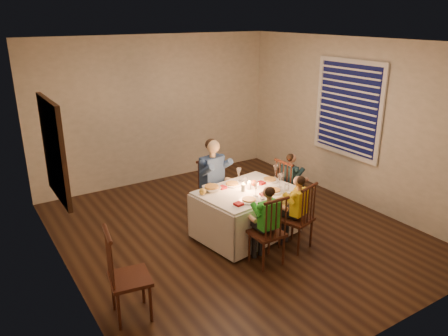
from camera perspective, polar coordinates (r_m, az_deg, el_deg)
ground at (r=6.28m, az=1.38°, el=-8.25°), size 5.00×5.00×0.00m
wall_left at (r=4.95m, az=-20.67°, el=-0.96°), size 0.02×5.00×2.60m
wall_right at (r=7.25m, az=16.49°, el=5.78°), size 0.02×5.00×2.60m
wall_back at (r=7.92m, az=-8.76°, el=7.49°), size 4.50×0.02×2.60m
ceiling at (r=5.56m, az=1.60°, el=16.17°), size 5.00×5.00×0.00m
dining_table at (r=5.98m, az=2.92°, el=-4.63°), size 1.43×1.13×0.65m
chair_adult at (r=6.64m, az=-1.34°, el=-6.62°), size 0.44×0.43×0.92m
chair_near_left at (r=5.58m, az=5.48°, el=-12.17°), size 0.38×0.36×0.92m
chair_near_right at (r=5.96m, az=9.20°, el=-10.15°), size 0.46×0.45×0.92m
chair_end at (r=6.79m, az=8.43°, el=-6.19°), size 0.41×0.42×0.92m
chair_extra at (r=4.83m, az=-11.80°, el=-18.30°), size 0.45×0.47×1.00m
adult at (r=6.64m, az=-1.34°, el=-6.62°), size 0.53×0.50×1.24m
child_green at (r=5.58m, az=5.48°, el=-12.17°), size 0.33×0.30×1.02m
child_yellow at (r=5.96m, az=9.20°, el=-10.15°), size 0.39×0.37×1.01m
child_teal at (r=6.79m, az=8.43°, el=-6.19°), size 0.33×0.35×1.00m
setting_adult at (r=6.06m, az=1.06°, el=-2.16°), size 0.30×0.30×0.02m
setting_green at (r=5.56m, az=3.28°, el=-4.26°), size 0.30×0.30×0.02m
setting_yellow at (r=5.88m, az=6.51°, el=-3.00°), size 0.30×0.30×0.02m
setting_teal at (r=6.24m, az=5.99°, el=-1.60°), size 0.30×0.30×0.02m
candle_left at (r=5.84m, az=2.53°, el=-2.61°), size 0.06×0.06×0.10m
candle_right at (r=5.92m, az=3.33°, el=-2.33°), size 0.06×0.06×0.10m
squash at (r=5.74m, az=-2.83°, el=-3.09°), size 0.09×0.09×0.09m
orange_fruit at (r=6.04m, az=3.94°, el=-1.98°), size 0.08×0.08×0.08m
serving_bowl at (r=5.87m, az=-1.63°, el=-2.72°), size 0.27×0.27×0.06m
wall_mirror at (r=5.18m, az=-21.32°, el=2.17°), size 0.06×0.95×1.15m
window_blinds at (r=7.24m, az=15.82°, el=7.46°), size 0.07×1.34×1.54m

